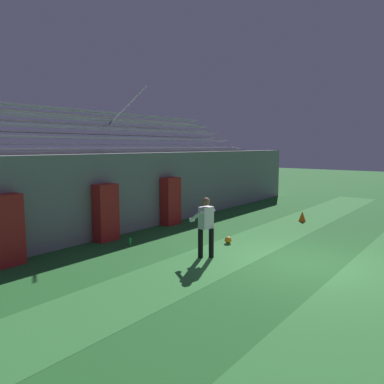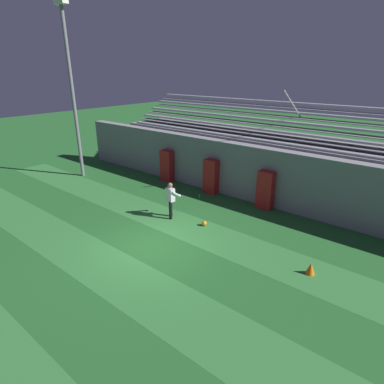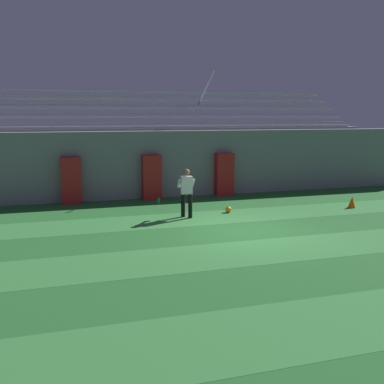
% 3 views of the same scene
% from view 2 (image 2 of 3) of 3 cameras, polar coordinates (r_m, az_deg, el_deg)
% --- Properties ---
extents(ground_plane, '(80.00, 80.00, 0.00)m').
position_cam_2_polar(ground_plane, '(12.43, -7.13, -9.56)').
color(ground_plane, '#236028').
extents(turf_stripe_mid, '(28.00, 2.01, 0.01)m').
position_cam_2_polar(turf_stripe_mid, '(11.39, -14.47, -13.26)').
color(turf_stripe_mid, '#337A38').
rests_on(turf_stripe_mid, ground).
extents(turf_stripe_far, '(28.00, 2.01, 0.01)m').
position_cam_2_polar(turf_stripe_far, '(13.73, -0.92, -6.22)').
color(turf_stripe_far, '#337A38').
rests_on(turf_stripe_far, ground).
extents(back_wall, '(24.00, 0.60, 2.80)m').
position_cam_2_polar(back_wall, '(16.58, 9.02, 3.66)').
color(back_wall, gray).
rests_on(back_wall, ground).
extents(padding_pillar_gate_left, '(0.77, 0.44, 1.84)m').
position_cam_2_polar(padding_pillar_gate_left, '(17.12, 3.38, 2.76)').
color(padding_pillar_gate_left, '#B21E1E').
rests_on(padding_pillar_gate_left, ground).
extents(padding_pillar_gate_right, '(0.77, 0.44, 1.84)m').
position_cam_2_polar(padding_pillar_gate_right, '(15.57, 12.92, 0.34)').
color(padding_pillar_gate_right, '#B21E1E').
rests_on(padding_pillar_gate_right, ground).
extents(padding_pillar_far_left, '(0.77, 0.44, 1.84)m').
position_cam_2_polar(padding_pillar_far_left, '(19.08, -4.45, 4.69)').
color(padding_pillar_far_left, '#B21E1E').
rests_on(padding_pillar_far_left, ground).
extents(bleacher_stand, '(18.00, 4.05, 5.43)m').
position_cam_2_polar(bleacher_stand, '(18.54, 12.76, 5.61)').
color(bleacher_stand, gray).
rests_on(bleacher_stand, ground).
extents(floodlight_pole, '(0.90, 0.36, 9.87)m').
position_cam_2_polar(floodlight_pole, '(20.38, -20.87, 19.20)').
color(floodlight_pole, slate).
rests_on(floodlight_pole, ground).
extents(goalkeeper, '(0.63, 0.62, 1.67)m').
position_cam_2_polar(goalkeeper, '(14.20, -3.81, -1.06)').
color(goalkeeper, black).
rests_on(goalkeeper, ground).
extents(soccer_ball, '(0.22, 0.22, 0.22)m').
position_cam_2_polar(soccer_ball, '(13.79, 2.18, -5.59)').
color(soccer_ball, orange).
rests_on(soccer_ball, ground).
extents(traffic_cone, '(0.30, 0.30, 0.42)m').
position_cam_2_polar(traffic_cone, '(11.43, 20.32, -12.62)').
color(traffic_cone, orange).
rests_on(traffic_cone, ground).
extents(water_bottle, '(0.07, 0.07, 0.24)m').
position_cam_2_polar(water_bottle, '(16.57, 1.32, -0.80)').
color(water_bottle, green).
rests_on(water_bottle, ground).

